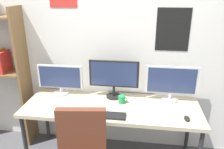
% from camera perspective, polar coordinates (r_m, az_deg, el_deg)
% --- Properties ---
extents(wall_back, '(4.35, 0.11, 2.60)m').
position_cam_1_polar(wall_back, '(2.72, 1.07, 6.93)').
color(wall_back, silver).
rests_on(wall_back, ground_plane).
extents(desk, '(1.95, 0.68, 0.74)m').
position_cam_1_polar(desk, '(2.56, -0.15, -8.89)').
color(desk, tan).
rests_on(desk, ground_plane).
extents(monitor_left, '(0.55, 0.18, 0.37)m').
position_cam_1_polar(monitor_left, '(2.79, -12.99, -1.03)').
color(monitor_left, silver).
rests_on(monitor_left, desk).
extents(monitor_center, '(0.58, 0.18, 0.45)m').
position_cam_1_polar(monitor_center, '(2.61, 0.48, -0.45)').
color(monitor_center, black).
rests_on(monitor_center, desk).
extents(monitor_right, '(0.58, 0.18, 0.41)m').
position_cam_1_polar(monitor_right, '(2.63, 14.79, -1.90)').
color(monitor_right, silver).
rests_on(monitor_right, desk).
extents(keyboard_main, '(0.36, 0.13, 0.02)m').
position_cam_1_polar(keyboard_main, '(2.33, -0.95, -10.30)').
color(keyboard_main, black).
rests_on(keyboard_main, desk).
extents(computer_mouse, '(0.06, 0.10, 0.03)m').
position_cam_1_polar(computer_mouse, '(2.39, 18.45, -10.50)').
color(computer_mouse, black).
rests_on(computer_mouse, desk).
extents(coffee_mug, '(0.11, 0.08, 0.09)m').
position_cam_1_polar(coffee_mug, '(2.56, 2.53, -6.31)').
color(coffee_mug, '#1E8C4C').
rests_on(coffee_mug, desk).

